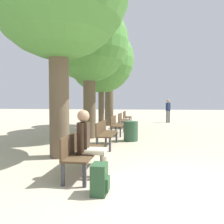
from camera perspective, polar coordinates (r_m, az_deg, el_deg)
ground_plane at (r=4.13m, az=12.62°, el=-18.30°), size 80.00×80.00×0.00m
bench_row_0 at (r=4.63m, az=-8.10°, el=-9.63°), size 0.48×1.57×0.83m
bench_row_1 at (r=7.26m, az=-1.82°, el=-5.17°), size 0.48×1.57×0.83m
bench_row_2 at (r=9.95m, az=1.06°, el=-3.07°), size 0.48×1.57×0.83m
bench_row_3 at (r=12.66m, az=2.71°, el=-1.86°), size 0.48×1.57×0.83m
bench_row_4 at (r=15.38m, az=3.77°, el=-1.08°), size 0.48×1.57×0.83m
tree_row_1 at (r=9.31m, az=-5.97°, el=17.29°), size 3.19×3.19×5.49m
tree_row_2 at (r=11.56m, az=-2.85°, el=13.37°), size 3.38×3.38×5.34m
tree_row_3 at (r=14.11m, az=-0.78°, el=14.65°), size 2.50×2.50×5.86m
person_seated at (r=4.34m, az=-5.94°, el=-7.67°), size 0.63×0.36×1.32m
backpack at (r=3.64m, az=-3.22°, el=-17.14°), size 0.27×0.32×0.49m
pedestrian_near at (r=16.22m, az=14.45°, el=0.67°), size 0.34×0.29×1.66m
trash_bin at (r=8.34m, az=4.94°, el=-4.98°), size 0.54×0.54×0.75m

